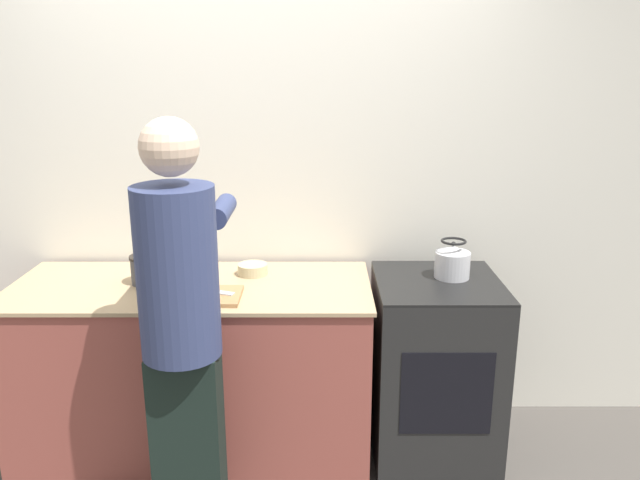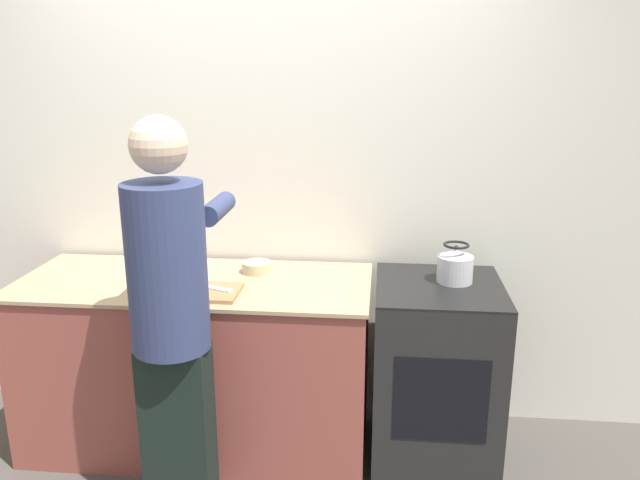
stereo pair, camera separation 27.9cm
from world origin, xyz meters
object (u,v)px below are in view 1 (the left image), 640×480
Objects in this scene: cutting_board at (202,296)px; bowl_prep at (251,269)px; kettle at (450,262)px; knife at (209,291)px; person at (179,319)px; canister_jar at (144,269)px; oven at (432,369)px.

bowl_prep reaches higher than cutting_board.
cutting_board is 1.79× the size of kettle.
knife is at bearing -118.83° from bowl_prep.
person is at bearing -106.25° from bowl_prep.
person reaches higher than knife.
cutting_board is 0.37m from canister_jar.
canister_jar is at bearing 177.52° from oven.
kettle is (1.17, 0.56, 0.05)m from person.
canister_jar is at bearing 116.72° from person.
oven is at bearing -2.48° from canister_jar.
cutting_board is 2.20× the size of canister_jar.
kettle is at bearing -8.02° from bowl_prep.
oven is 6.06× the size of canister_jar.
knife is 1.43× the size of canister_jar.
person is (-1.10, -0.51, 0.49)m from oven.
canister_jar reaches higher than bowl_prep.
oven is 6.17× the size of bowl_prep.
knife is 1.45× the size of bowl_prep.
canister_jar reaches higher than cutting_board.
kettle is 1.25× the size of bowl_prep.
oven is 1.47m from canister_jar.
kettle is (0.07, 0.05, 0.53)m from oven.
knife is (0.04, 0.41, -0.04)m from person.
bowl_prep is (-0.96, 0.14, -0.08)m from kettle.
person is 0.64m from canister_jar.
bowl_prep is (0.19, 0.32, 0.02)m from cutting_board.
kettle is 1.45m from canister_jar.
oven is 2.75× the size of cutting_board.
kettle is at bearing 25.83° from person.
oven is 0.54m from kettle.
person is 11.39× the size of canister_jar.
knife is (-1.05, -0.11, 0.45)m from oven.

